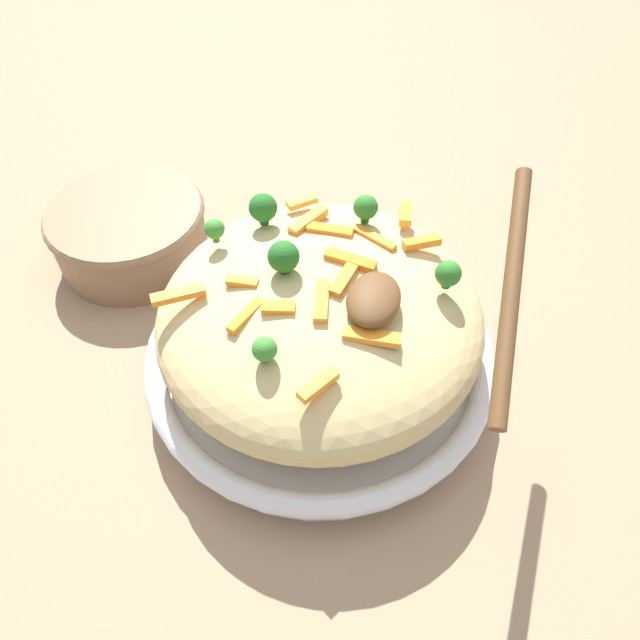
{
  "coord_description": "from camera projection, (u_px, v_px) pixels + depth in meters",
  "views": [
    {
      "loc": [
        0.32,
        0.09,
        0.46
      ],
      "look_at": [
        0.0,
        0.0,
        0.08
      ],
      "focal_mm": 33.89,
      "sensor_mm": 36.0,
      "label": 1
    }
  ],
  "objects": [
    {
      "name": "carrot_piece_0",
      "position": [
        343.0,
        283.0,
        0.46
      ],
      "size": [
        0.04,
        0.02,
        0.01
      ],
      "primitive_type": "cube",
      "rotation": [
        0.0,
        0.0,
        2.95
      ],
      "color": "orange",
      "rests_on": "pasta_mound"
    },
    {
      "name": "pasta_mound",
      "position": [
        320.0,
        315.0,
        0.5
      ],
      "size": [
        0.27,
        0.27,
        0.09
      ],
      "primitive_type": "ellipsoid",
      "color": "#D1BA7A",
      "rests_on": "serving_bowl"
    },
    {
      "name": "carrot_piece_13",
      "position": [
        330.0,
        230.0,
        0.51
      ],
      "size": [
        0.01,
        0.04,
        0.01
      ],
      "primitive_type": "cube",
      "rotation": [
        0.0,
        0.0,
        1.61
      ],
      "color": "orange",
      "rests_on": "pasta_mound"
    },
    {
      "name": "carrot_piece_5",
      "position": [
        374.0,
        238.0,
        0.51
      ],
      "size": [
        0.02,
        0.04,
        0.01
      ],
      "primitive_type": "cube",
      "rotation": [
        0.0,
        0.0,
        1.14
      ],
      "color": "orange",
      "rests_on": "pasta_mound"
    },
    {
      "name": "serving_spoon",
      "position": [
        427.0,
        295.0,
        0.43
      ],
      "size": [
        0.19,
        0.12,
        0.08
      ],
      "color": "brown",
      "rests_on": "pasta_mound"
    },
    {
      "name": "carrot_piece_11",
      "position": [
        406.0,
        214.0,
        0.52
      ],
      "size": [
        0.03,
        0.01,
        0.01
      ],
      "primitive_type": "cube",
      "rotation": [
        0.0,
        0.0,
        0.14
      ],
      "color": "orange",
      "rests_on": "pasta_mound"
    },
    {
      "name": "broccoli_floret_0",
      "position": [
        366.0,
        208.0,
        0.51
      ],
      "size": [
        0.02,
        0.02,
        0.03
      ],
      "color": "#296820",
      "rests_on": "pasta_mound"
    },
    {
      "name": "carrot_piece_2",
      "position": [
        302.0,
        201.0,
        0.54
      ],
      "size": [
        0.03,
        0.03,
        0.01
      ],
      "primitive_type": "cube",
      "rotation": [
        0.0,
        0.0,
        5.46
      ],
      "color": "orange",
      "rests_on": "pasta_mound"
    },
    {
      "name": "carrot_piece_14",
      "position": [
        371.0,
        337.0,
        0.43
      ],
      "size": [
        0.01,
        0.04,
        0.01
      ],
      "primitive_type": "cube",
      "rotation": [
        0.0,
        0.0,
        1.64
      ],
      "color": "orange",
      "rests_on": "pasta_mound"
    },
    {
      "name": "carrot_piece_8",
      "position": [
        422.0,
        242.0,
        0.5
      ],
      "size": [
        0.02,
        0.03,
        0.01
      ],
      "primitive_type": "cube",
      "rotation": [
        0.0,
        0.0,
        2.09
      ],
      "color": "orange",
      "rests_on": "pasta_mound"
    },
    {
      "name": "broccoli_floret_5",
      "position": [
        214.0,
        229.0,
        0.5
      ],
      "size": [
        0.02,
        0.02,
        0.02
      ],
      "color": "#377928",
      "rests_on": "pasta_mound"
    },
    {
      "name": "broccoli_floret_2",
      "position": [
        448.0,
        274.0,
        0.46
      ],
      "size": [
        0.02,
        0.02,
        0.02
      ],
      "color": "#296820",
      "rests_on": "pasta_mound"
    },
    {
      "name": "companion_bowl",
      "position": [
        129.0,
        230.0,
        0.64
      ],
      "size": [
        0.17,
        0.17,
        0.06
      ],
      "color": "#8C6B4C",
      "rests_on": "ground_plane"
    },
    {
      "name": "broccoli_floret_4",
      "position": [
        285.0,
        255.0,
        0.46
      ],
      "size": [
        0.02,
        0.02,
        0.03
      ],
      "color": "#205B1C",
      "rests_on": "pasta_mound"
    },
    {
      "name": "carrot_piece_6",
      "position": [
        308.0,
        221.0,
        0.52
      ],
      "size": [
        0.04,
        0.03,
        0.01
      ],
      "primitive_type": "cube",
      "rotation": [
        0.0,
        0.0,
        2.68
      ],
      "color": "orange",
      "rests_on": "pasta_mound"
    },
    {
      "name": "broccoli_floret_3",
      "position": [
        265.0,
        349.0,
        0.42
      ],
      "size": [
        0.02,
        0.02,
        0.02
      ],
      "color": "#377928",
      "rests_on": "pasta_mound"
    },
    {
      "name": "broccoli_floret_1",
      "position": [
        263.0,
        208.0,
        0.51
      ],
      "size": [
        0.02,
        0.02,
        0.03
      ],
      "color": "#205B1C",
      "rests_on": "pasta_mound"
    },
    {
      "name": "carrot_piece_4",
      "position": [
        278.0,
        308.0,
        0.45
      ],
      "size": [
        0.02,
        0.03,
        0.01
      ],
      "primitive_type": "cube",
      "rotation": [
        0.0,
        0.0,
        1.8
      ],
      "color": "orange",
      "rests_on": "pasta_mound"
    },
    {
      "name": "carrot_piece_9",
      "position": [
        322.0,
        301.0,
        0.45
      ],
      "size": [
        0.04,
        0.02,
        0.01
      ],
      "primitive_type": "cube",
      "rotation": [
        0.0,
        0.0,
        0.21
      ],
      "color": "orange",
      "rests_on": "pasta_mound"
    },
    {
      "name": "carrot_piece_10",
      "position": [
        246.0,
        316.0,
        0.45
      ],
      "size": [
        0.04,
        0.02,
        0.01
      ],
      "primitive_type": "cube",
      "rotation": [
        0.0,
        0.0,
        2.81
      ],
      "color": "orange",
      "rests_on": "pasta_mound"
    },
    {
      "name": "serving_bowl",
      "position": [
        320.0,
        358.0,
        0.55
      ],
      "size": [
        0.31,
        0.31,
        0.04
      ],
      "color": "silver",
      "rests_on": "ground_plane"
    },
    {
      "name": "carrot_piece_12",
      "position": [
        350.0,
        261.0,
        0.48
      ],
      "size": [
        0.02,
        0.04,
        0.01
      ],
      "primitive_type": "cube",
      "rotation": [
        0.0,
        0.0,
        4.56
      ],
      "color": "orange",
      "rests_on": "pasta_mound"
    },
    {
      "name": "ground_plane",
      "position": [
        320.0,
        373.0,
        0.56
      ],
      "size": [
        2.4,
        2.4,
        0.0
      ],
      "primitive_type": "plane",
      "color": "#9E7F60"
    },
    {
      "name": "carrot_piece_3",
      "position": [
        242.0,
        282.0,
        0.47
      ],
      "size": [
        0.01,
        0.03,
        0.01
      ],
      "primitive_type": "cube",
      "rotation": [
        0.0,
        0.0,
        4.8
      ],
      "color": "orange",
      "rests_on": "pasta_mound"
    },
    {
      "name": "carrot_piece_7",
      "position": [
        318.0,
        385.0,
        0.41
      ],
      "size": [
        0.03,
        0.02,
        0.01
      ],
      "primitive_type": "cube",
      "rotation": [
        0.0,
        0.0,
        5.73
      ],
      "color": "orange",
      "rests_on": "pasta_mound"
    },
    {
      "name": "carrot_piece_1",
      "position": [
        178.0,
        295.0,
        0.46
      ],
      "size": [
        0.03,
        0.04,
        0.01
      ],
      "primitive_type": "cube",
      "rotation": [
        0.0,
        0.0,
        2.17
      ],
      "color": "orange",
      "rests_on": "pasta_mound"
    }
  ]
}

